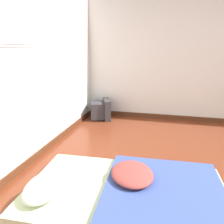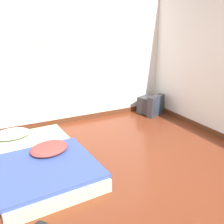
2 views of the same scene
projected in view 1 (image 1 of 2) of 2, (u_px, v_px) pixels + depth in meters
wall_back at (11, 62)px, 2.41m from camera, size 7.31×0.08×2.60m
mattress_bed at (127, 194)px, 2.07m from camera, size 1.21×1.93×0.30m
crt_tv at (101, 110)px, 4.59m from camera, size 0.53×0.52×0.42m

